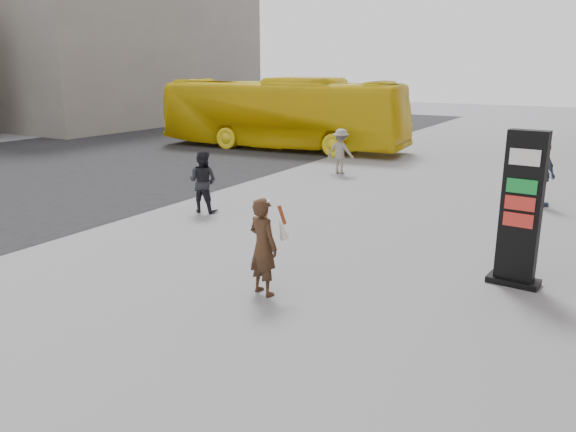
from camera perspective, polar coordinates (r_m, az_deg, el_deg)
The scene contains 9 objects.
ground at distance 10.12m, azimuth -2.97°, elevation -6.09°, with size 100.00×100.00×0.00m, color #9E9EA3.
road at distance 22.62m, azimuth -23.98°, elevation 4.45°, with size 16.00×60.00×0.01m, color black.
bg_building_far at distance 40.41m, azimuth -16.46°, elevation 16.34°, with size 10.00×18.00×10.00m, color gray.
info_pylon at distance 10.12m, azimuth 22.60°, elevation 0.59°, with size 0.88×0.48×2.64m.
woman at distance 9.09m, azimuth -2.50°, elevation -2.99°, with size 0.72×0.69×1.62m.
bus at distance 25.55m, azimuth -0.64°, elevation 10.37°, with size 2.65×11.32×3.15m, color yellow.
pedestrian_a at distance 14.47m, azimuth -8.66°, elevation 3.49°, with size 0.77×0.60×1.59m, color black.
pedestrian_b at distance 19.60m, azimuth 5.37°, elevation 6.55°, with size 1.01×0.58×1.56m, color gray.
pedestrian_c at distance 16.38m, azimuth 24.46°, elevation 3.87°, with size 1.00×0.42×1.71m, color #364662.
Camera 1 is at (5.25, -7.85, 3.64)m, focal length 35.00 mm.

